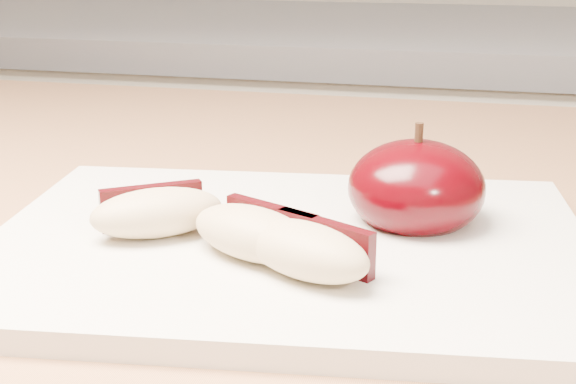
# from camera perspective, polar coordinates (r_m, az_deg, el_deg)

# --- Properties ---
(back_cabinet) EXTENTS (2.40, 0.62, 0.94)m
(back_cabinet) POSITION_cam_1_polar(r_m,az_deg,el_deg) (1.35, 9.05, -8.33)
(back_cabinet) COLOR silver
(back_cabinet) RESTS_ON ground
(cutting_board) EXTENTS (0.34, 0.27, 0.01)m
(cutting_board) POSITION_cam_1_polar(r_m,az_deg,el_deg) (0.43, -0.00, -3.98)
(cutting_board) COLOR beige
(cutting_board) RESTS_ON island_counter
(apple_half) EXTENTS (0.10, 0.10, 0.06)m
(apple_half) POSITION_cam_1_polar(r_m,az_deg,el_deg) (0.45, 9.10, 0.29)
(apple_half) COLOR #2E0004
(apple_half) RESTS_ON cutting_board
(apple_wedge_a) EXTENTS (0.08, 0.07, 0.03)m
(apple_wedge_a) POSITION_cam_1_polar(r_m,az_deg,el_deg) (0.43, -9.34, -1.40)
(apple_wedge_a) COLOR tan
(apple_wedge_a) RESTS_ON cutting_board
(apple_wedge_b) EXTENTS (0.08, 0.06, 0.03)m
(apple_wedge_b) POSITION_cam_1_polar(r_m,az_deg,el_deg) (0.40, -2.40, -2.89)
(apple_wedge_b) COLOR tan
(apple_wedge_b) RESTS_ON cutting_board
(apple_wedge_c) EXTENTS (0.08, 0.06, 0.03)m
(apple_wedge_c) POSITION_cam_1_polar(r_m,az_deg,el_deg) (0.38, 1.38, -4.10)
(apple_wedge_c) COLOR tan
(apple_wedge_c) RESTS_ON cutting_board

